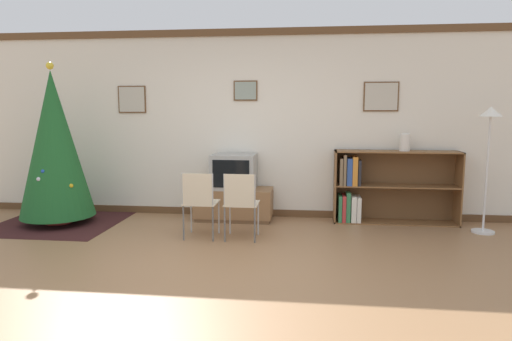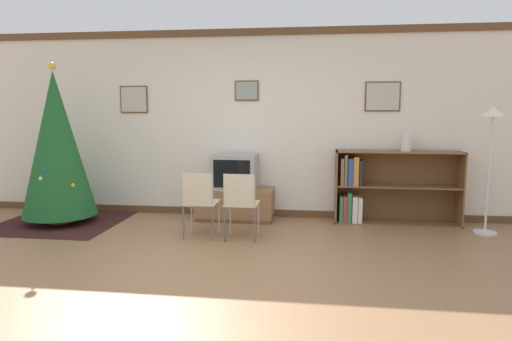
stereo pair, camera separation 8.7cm
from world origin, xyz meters
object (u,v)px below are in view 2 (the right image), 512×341
Objects in this scene: folding_chair_right at (241,202)px; vase at (406,142)px; christmas_tree at (57,144)px; folding_chair_left at (200,201)px; television at (235,171)px; standing_lamp at (491,137)px; tv_console at (235,204)px; bookshelf at (376,188)px.

folding_chair_right is 3.41× the size of vase.
folding_chair_left is (2.13, -0.52, -0.62)m from christmas_tree.
television is 0.39× the size of standing_lamp.
standing_lamp is (3.54, 0.70, 0.76)m from folding_chair_left.
folding_chair_left is (-0.25, -1.00, -0.22)m from television.
television reaches higher than tv_console.
standing_lamp reaches higher than folding_chair_left.
bookshelf is at bearing 2.81° from television.
vase is (2.35, 0.09, 0.90)m from tv_console.
tv_console is 1.33× the size of folding_chair_left.
television is at bearing 11.55° from christmas_tree.
television is 0.75× the size of folding_chair_left.
folding_chair_left is 3.68m from standing_lamp.
christmas_tree reaches higher than folding_chair_right.
christmas_tree is 2.46m from television.
bookshelf is (1.97, 0.10, -0.21)m from television.
folding_chair_left is at bearing -13.65° from christmas_tree.
vase is at bearing 2.15° from tv_console.
bookshelf is 1.05× the size of standing_lamp.
christmas_tree is 2.66× the size of folding_chair_right.
vase is at bearing 6.96° from christmas_tree.
standing_lamp is (1.31, -0.40, 0.75)m from bookshelf.
folding_chair_right is (0.50, 0.00, 0.00)m from folding_chair_left.
tv_console is at bearing 104.04° from folding_chair_right.
standing_lamp is at bearing -5.34° from television.
vase is at bearing -0.95° from bookshelf.
standing_lamp is (3.29, -0.31, 0.53)m from television.
tv_console is 3.45m from standing_lamp.
television is 0.75× the size of folding_chair_right.
tv_console is at bearing 90.00° from television.
folding_chair_right is (0.25, -1.00, -0.22)m from television.
vase is (2.60, 1.09, 0.65)m from folding_chair_left.
folding_chair_right is (2.63, -0.52, -0.62)m from christmas_tree.
folding_chair_right is at bearing -167.07° from standing_lamp.
folding_chair_left is at bearing -157.15° from vase.
tv_console is 0.47m from television.
bookshelf is 0.74m from vase.
christmas_tree reaches higher than folding_chair_left.
bookshelf is 1.56m from standing_lamp.
bookshelf reaches higher than television.
vase is at bearing 22.85° from folding_chair_left.
christmas_tree is 2.28m from folding_chair_left.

